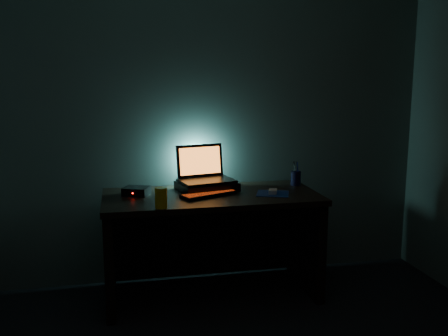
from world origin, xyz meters
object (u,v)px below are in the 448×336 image
keyboard (209,194)px  mouse (273,191)px  juice_glass (161,198)px  router (136,191)px  pen_cup (296,178)px  laptop (204,173)px

keyboard → mouse: (0.45, -0.03, 0.01)m
juice_glass → router: 0.41m
juice_glass → router: juice_glass is taller
pen_cup → mouse: bearing=-136.9°
keyboard → pen_cup: 0.74m
pen_cup → router: (-1.19, -0.08, -0.03)m
mouse → router: 0.95m
mouse → pen_cup: size_ratio=0.85×
pen_cup → router: bearing=-176.3°
keyboard → router: bearing=141.3°
keyboard → mouse: size_ratio=4.53×
mouse → laptop: bearing=169.9°
router → keyboard: bearing=9.0°
laptop → keyboard: (-0.01, -0.23, -0.11)m
keyboard → mouse: mouse is taller
pen_cup → juice_glass: juice_glass is taller
laptop → pen_cup: size_ratio=3.99×
mouse → pen_cup: pen_cup is taller
laptop → router: bearing=178.7°
laptop → mouse: size_ratio=4.71×
keyboard → juice_glass: (-0.35, -0.25, 0.05)m
mouse → juice_glass: 0.83m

